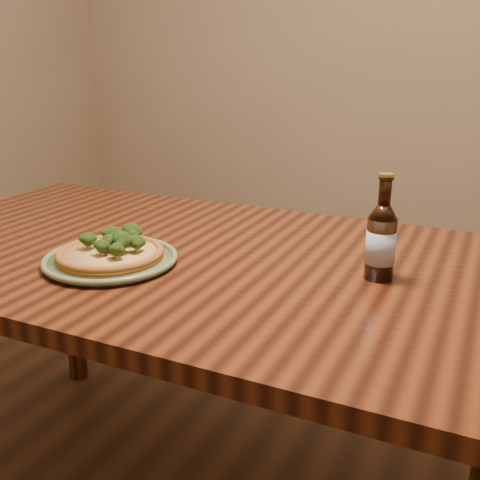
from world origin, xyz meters
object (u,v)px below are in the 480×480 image
at_px(table, 186,286).
at_px(beer_bottle, 381,241).
at_px(plate, 111,259).
at_px(pizza, 111,252).

relative_size(table, beer_bottle, 7.19).
xyz_separation_m(plate, beer_bottle, (0.56, 0.17, 0.07)).
distance_m(plate, beer_bottle, 0.59).
height_order(table, beer_bottle, beer_bottle).
relative_size(plate, pizza, 1.26).
distance_m(table, beer_bottle, 0.49).
bearing_deg(pizza, plate, -125.84).
xyz_separation_m(table, beer_bottle, (0.46, 0.02, 0.18)).
bearing_deg(table, beer_bottle, 2.59).
bearing_deg(beer_bottle, plate, -148.63).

